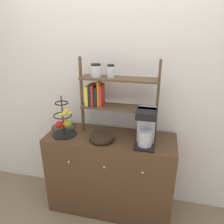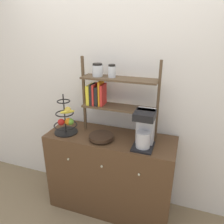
{
  "view_description": "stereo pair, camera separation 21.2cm",
  "coord_description": "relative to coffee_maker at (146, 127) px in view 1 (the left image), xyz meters",
  "views": [
    {
      "loc": [
        0.47,
        -1.68,
        1.98
      ],
      "look_at": [
        0.02,
        0.24,
        1.18
      ],
      "focal_mm": 35.0,
      "sensor_mm": 36.0,
      "label": 1
    },
    {
      "loc": [
        0.67,
        -1.62,
        1.98
      ],
      "look_at": [
        0.02,
        0.24,
        1.18
      ],
      "focal_mm": 35.0,
      "sensor_mm": 36.0,
      "label": 2
    }
  ],
  "objects": [
    {
      "name": "wooden_bowl",
      "position": [
        -0.42,
        -0.02,
        -0.15
      ],
      "size": [
        0.24,
        0.24,
        0.05
      ],
      "color": "black",
      "rests_on": "sideboard"
    },
    {
      "name": "sideboard",
      "position": [
        -0.36,
        0.07,
        -0.64
      ],
      "size": [
        1.33,
        0.5,
        0.91
      ],
      "color": "#4C331E",
      "rests_on": "ground_plane"
    },
    {
      "name": "coffee_maker",
      "position": [
        0.0,
        0.0,
        0.0
      ],
      "size": [
        0.19,
        0.24,
        0.36
      ],
      "color": "black",
      "rests_on": "sideboard"
    },
    {
      "name": "ground_plane",
      "position": [
        -0.36,
        -0.17,
        -1.09
      ],
      "size": [
        12.0,
        12.0,
        0.0
      ],
      "primitive_type": "plane",
      "color": "#847051"
    },
    {
      "name": "wall_back",
      "position": [
        -0.36,
        0.35,
        0.21
      ],
      "size": [
        7.0,
        0.05,
        2.6
      ],
      "primitive_type": "cube",
      "color": "silver",
      "rests_on": "ground_plane"
    },
    {
      "name": "fruit_stand",
      "position": [
        -0.83,
        0.01,
        -0.04
      ],
      "size": [
        0.25,
        0.25,
        0.42
      ],
      "color": "black",
      "rests_on": "sideboard"
    },
    {
      "name": "shelf_hutch",
      "position": [
        -0.41,
        0.15,
        0.28
      ],
      "size": [
        0.78,
        0.2,
        0.78
      ],
      "color": "brown",
      "rests_on": "sideboard"
    }
  ]
}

